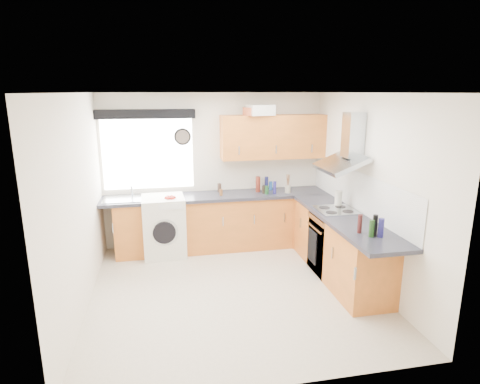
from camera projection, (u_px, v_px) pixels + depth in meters
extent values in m
plane|color=beige|center=(234.00, 290.00, 5.21)|extent=(3.60, 3.60, 0.00)
cube|color=white|center=(233.00, 93.00, 4.60)|extent=(3.60, 3.60, 0.02)
cube|color=silver|center=(214.00, 170.00, 6.62)|extent=(3.60, 0.02, 2.50)
cube|color=silver|center=(273.00, 255.00, 3.19)|extent=(3.60, 0.02, 2.50)
cube|color=silver|center=(78.00, 205.00, 4.57)|extent=(0.02, 3.60, 2.50)
cube|color=silver|center=(369.00, 191.00, 5.24)|extent=(0.02, 3.60, 2.50)
cube|color=beige|center=(148.00, 154.00, 6.34)|extent=(1.40, 0.02, 1.10)
cube|color=black|center=(146.00, 114.00, 6.10)|extent=(1.50, 0.18, 0.14)
cube|color=white|center=(357.00, 191.00, 5.55)|extent=(0.01, 3.00, 0.54)
cube|color=#AD5C21|center=(211.00, 223.00, 6.53)|extent=(3.00, 0.58, 0.86)
cube|color=#AD5C21|center=(305.00, 218.00, 6.82)|extent=(0.60, 0.60, 0.86)
cube|color=#AD5C21|center=(339.00, 247.00, 5.53)|extent=(0.58, 2.10, 0.86)
cube|color=#22222B|center=(217.00, 196.00, 6.42)|extent=(3.60, 0.62, 0.05)
cube|color=#22222B|center=(345.00, 219.00, 5.28)|extent=(0.62, 2.42, 0.05)
cube|color=black|center=(334.00, 243.00, 5.68)|extent=(0.56, 0.58, 0.85)
cube|color=#A4ADB6|center=(336.00, 210.00, 5.56)|extent=(0.52, 0.52, 0.01)
cube|color=#AD5C21|center=(273.00, 137.00, 6.50)|extent=(1.70, 0.35, 0.70)
cube|color=beige|center=(164.00, 226.00, 6.27)|extent=(0.66, 0.64, 0.94)
cylinder|color=black|center=(183.00, 137.00, 6.35)|extent=(0.27, 0.04, 0.27)
cube|color=beige|center=(260.00, 110.00, 6.25)|extent=(0.44, 0.36, 0.16)
cube|color=#C35832|center=(254.00, 111.00, 6.23)|extent=(0.32, 0.29, 0.12)
cylinder|color=gray|center=(288.00, 189.00, 6.52)|extent=(0.11, 0.11, 0.13)
cylinder|color=beige|center=(338.00, 199.00, 5.74)|extent=(0.11, 0.11, 0.22)
cylinder|color=#3D2B22|center=(219.00, 188.00, 6.56)|extent=(0.06, 0.06, 0.14)
cylinder|color=black|center=(264.00, 189.00, 6.49)|extent=(0.04, 0.04, 0.13)
cylinder|color=#153D1A|center=(267.00, 190.00, 6.42)|extent=(0.06, 0.06, 0.14)
cylinder|color=#A9A290|center=(261.00, 184.00, 6.70)|extent=(0.05, 0.05, 0.20)
cylinder|color=navy|center=(275.00, 188.00, 6.46)|extent=(0.05, 0.05, 0.20)
cylinder|color=brown|center=(221.00, 192.00, 6.35)|extent=(0.05, 0.05, 0.10)
cylinder|color=maroon|center=(258.00, 184.00, 6.57)|extent=(0.08, 0.08, 0.26)
cylinder|color=black|center=(264.00, 190.00, 6.48)|extent=(0.07, 0.07, 0.13)
cylinder|color=#16184B|center=(266.00, 183.00, 6.72)|extent=(0.06, 0.06, 0.22)
cylinder|color=#1C4A8B|center=(271.00, 186.00, 6.71)|extent=(0.06, 0.06, 0.14)
cylinder|color=#3C1516|center=(360.00, 224.00, 4.65)|extent=(0.05, 0.05, 0.22)
cylinder|color=#183814|center=(372.00, 229.00, 4.53)|extent=(0.06, 0.06, 0.20)
cylinder|color=navy|center=(381.00, 228.00, 4.52)|extent=(0.07, 0.07, 0.22)
cylinder|color=black|center=(375.00, 225.00, 4.56)|extent=(0.06, 0.06, 0.25)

